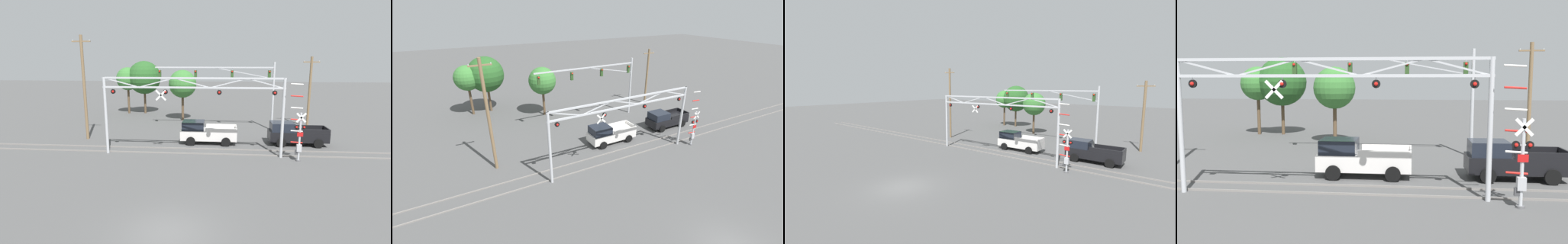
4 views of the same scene
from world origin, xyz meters
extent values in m
cube|color=gray|center=(0.00, 11.90, 0.05)|extent=(80.00, 0.08, 0.10)
cube|color=gray|center=(0.00, 13.34, 0.05)|extent=(80.00, 0.08, 0.10)
cylinder|color=#B7BABF|center=(-7.15, 11.62, 3.19)|extent=(0.23, 0.23, 6.38)
cylinder|color=#B7BABF|center=(7.15, 11.62, 3.19)|extent=(0.23, 0.23, 6.38)
cube|color=#B7BABF|center=(0.00, 11.62, 5.56)|extent=(14.53, 0.14, 0.14)
cube|color=#B7BABF|center=(0.00, 11.62, 6.31)|extent=(14.53, 0.14, 0.14)
cube|color=#B7BABF|center=(-5.72, 11.62, 5.93)|extent=(2.88, 0.08, 0.82)
cube|color=#B7BABF|center=(-2.86, 11.62, 5.93)|extent=(2.88, 0.08, 0.82)
cube|color=#B7BABF|center=(0.00, 11.62, 5.93)|extent=(2.88, 0.08, 0.82)
cube|color=#B7BABF|center=(2.86, 11.62, 5.93)|extent=(2.88, 0.08, 0.82)
cube|color=#B7BABF|center=(5.72, 11.62, 5.93)|extent=(2.88, 0.08, 0.82)
cylinder|color=black|center=(-6.43, 11.62, 5.20)|extent=(0.38, 0.10, 0.38)
sphere|color=red|center=(-6.43, 11.55, 5.20)|extent=(0.18, 0.18, 0.18)
cylinder|color=#B7BABF|center=(-6.43, 11.62, 5.44)|extent=(0.04, 0.04, 0.10)
cylinder|color=black|center=(-2.14, 11.62, 5.20)|extent=(0.38, 0.10, 0.38)
sphere|color=red|center=(-2.14, 11.55, 5.20)|extent=(0.18, 0.18, 0.18)
cylinder|color=#B7BABF|center=(-2.14, 11.62, 5.44)|extent=(0.04, 0.04, 0.10)
cylinder|color=black|center=(2.14, 11.62, 5.20)|extent=(0.38, 0.10, 0.38)
sphere|color=red|center=(2.14, 11.55, 5.20)|extent=(0.18, 0.18, 0.18)
cylinder|color=#B7BABF|center=(2.14, 11.62, 5.44)|extent=(0.04, 0.04, 0.10)
cylinder|color=black|center=(6.43, 11.62, 5.20)|extent=(0.38, 0.10, 0.38)
sphere|color=red|center=(6.43, 11.55, 5.20)|extent=(0.18, 0.18, 0.18)
cylinder|color=#B7BABF|center=(6.43, 11.62, 5.44)|extent=(0.04, 0.04, 0.10)
cube|color=white|center=(-2.50, 11.52, 4.94)|extent=(0.88, 0.03, 0.88)
cube|color=white|center=(-2.50, 11.52, 4.94)|extent=(0.88, 0.03, 0.88)
cylinder|color=black|center=(-2.50, 11.50, 4.94)|extent=(0.04, 0.04, 0.02)
cylinder|color=#B7BABF|center=(8.33, 10.82, 1.90)|extent=(0.16, 0.16, 3.80)
cylinder|color=#59595B|center=(8.33, 10.82, 0.05)|extent=(0.35, 0.35, 0.10)
cube|color=white|center=(8.33, 10.71, 3.45)|extent=(0.78, 0.03, 0.78)
cube|color=white|center=(8.33, 10.71, 3.45)|extent=(0.78, 0.03, 0.78)
cylinder|color=black|center=(8.33, 10.69, 3.45)|extent=(0.04, 0.04, 0.02)
cylinder|color=black|center=(8.05, 10.82, 2.70)|extent=(0.32, 0.09, 0.32)
sphere|color=red|center=(8.05, 10.76, 2.70)|extent=(0.16, 0.16, 0.16)
cylinder|color=black|center=(8.61, 10.82, 2.70)|extent=(0.32, 0.09, 0.32)
sphere|color=red|center=(8.61, 10.76, 2.70)|extent=(0.16, 0.16, 0.16)
cube|color=#B7BABF|center=(8.33, 10.82, 2.70)|extent=(0.64, 0.06, 0.06)
cube|color=red|center=(8.33, 10.72, 2.15)|extent=(0.44, 0.02, 0.32)
cube|color=#B2B2B7|center=(8.33, 10.82, 1.05)|extent=(0.36, 0.28, 0.56)
cylinder|color=red|center=(8.13, 10.82, 1.50)|extent=(0.90, 0.09, 0.14)
cylinder|color=white|center=(8.08, 10.82, 2.39)|extent=(0.90, 0.09, 0.14)
cylinder|color=red|center=(8.03, 10.82, 3.28)|extent=(0.90, 0.09, 0.14)
cylinder|color=white|center=(7.99, 10.82, 4.17)|extent=(0.90, 0.09, 0.14)
cylinder|color=red|center=(7.94, 10.82, 5.06)|extent=(0.90, 0.09, 0.14)
cylinder|color=white|center=(7.89, 10.82, 5.95)|extent=(0.90, 0.09, 0.14)
cube|color=#3F3F42|center=(8.17, 10.82, 0.70)|extent=(0.24, 0.12, 0.36)
cylinder|color=#B7BABF|center=(7.95, 21.54, 3.75)|extent=(0.24, 0.24, 7.51)
cube|color=#B7BABF|center=(1.43, 21.54, 6.91)|extent=(13.04, 0.14, 0.14)
cube|color=#B7BABF|center=(4.69, 21.54, 6.31)|extent=(6.54, 0.08, 1.28)
cylinder|color=#B7BABF|center=(-4.60, 21.54, 6.76)|extent=(0.04, 0.04, 0.30)
cube|color=#28471E|center=(-4.60, 21.54, 6.14)|extent=(0.30, 0.26, 0.94)
sphere|color=red|center=(-4.60, 21.38, 6.48)|extent=(0.18, 0.18, 0.18)
cylinder|color=#B7BABF|center=(-0.58, 21.54, 6.76)|extent=(0.04, 0.04, 0.30)
cube|color=#28471E|center=(-0.58, 21.54, 6.14)|extent=(0.30, 0.26, 0.94)
sphere|color=red|center=(-0.58, 21.38, 6.48)|extent=(0.18, 0.18, 0.18)
cylinder|color=#B7BABF|center=(3.43, 21.54, 6.76)|extent=(0.04, 0.04, 0.30)
cube|color=#28471E|center=(3.43, 21.54, 6.14)|extent=(0.30, 0.26, 0.94)
sphere|color=red|center=(3.43, 21.38, 6.48)|extent=(0.18, 0.18, 0.18)
cylinder|color=#B7BABF|center=(7.45, 21.54, 6.76)|extent=(0.04, 0.04, 0.30)
cube|color=#28471E|center=(7.45, 21.54, 6.14)|extent=(0.30, 0.26, 0.94)
sphere|color=red|center=(7.45, 21.38, 6.48)|extent=(0.18, 0.18, 0.18)
cube|color=silver|center=(1.18, 15.42, 0.86)|extent=(5.17, 1.96, 0.90)
cube|color=black|center=(-0.25, 15.42, 1.71)|extent=(2.01, 1.80, 0.79)
cube|color=silver|center=(2.29, 14.48, 1.49)|extent=(2.76, 0.08, 0.36)
cube|color=silver|center=(2.29, 16.36, 1.49)|extent=(2.76, 0.08, 0.36)
cube|color=silver|center=(3.72, 15.42, 1.49)|extent=(0.10, 1.88, 0.36)
cylinder|color=black|center=(-0.42, 14.43, 0.41)|extent=(0.83, 0.24, 0.83)
cylinder|color=black|center=(-0.42, 16.41, 0.41)|extent=(0.83, 0.24, 0.83)
cylinder|color=black|center=(2.79, 14.43, 0.41)|extent=(0.83, 0.24, 0.83)
cylinder|color=black|center=(2.79, 16.41, 0.41)|extent=(0.83, 0.24, 0.83)
cube|color=black|center=(9.36, 15.59, 0.86)|extent=(5.22, 1.96, 0.90)
cube|color=black|center=(7.91, 15.59, 1.71)|extent=(2.03, 1.80, 0.79)
cube|color=black|center=(10.47, 14.65, 1.49)|extent=(2.79, 0.08, 0.36)
cube|color=black|center=(10.47, 16.53, 1.49)|extent=(2.79, 0.08, 0.36)
cube|color=black|center=(11.92, 15.59, 1.49)|extent=(0.10, 1.88, 0.36)
cylinder|color=black|center=(7.74, 14.60, 0.41)|extent=(0.83, 0.24, 0.83)
cylinder|color=black|center=(7.74, 16.58, 0.41)|extent=(0.83, 0.24, 0.83)
cylinder|color=black|center=(10.97, 14.60, 0.41)|extent=(0.83, 0.24, 0.83)
cylinder|color=black|center=(10.97, 16.58, 0.41)|extent=(0.83, 0.24, 0.83)
cylinder|color=brown|center=(12.35, 23.49, 4.04)|extent=(0.28, 0.28, 8.09)
cube|color=brown|center=(12.35, 23.49, 7.49)|extent=(1.80, 0.12, 0.12)
cylinder|color=silver|center=(11.53, 23.49, 7.59)|extent=(0.08, 0.08, 0.12)
cylinder|color=silver|center=(13.17, 23.49, 7.59)|extent=(0.08, 0.08, 0.12)
cylinder|color=brown|center=(-8.86, 31.23, 1.78)|extent=(0.32, 0.32, 3.55)
sphere|color=#265623|center=(-8.86, 31.23, 5.21)|extent=(4.75, 4.75, 4.75)
cylinder|color=brown|center=(-11.23, 30.99, 1.95)|extent=(0.32, 0.32, 3.89)
sphere|color=#387533|center=(-11.23, 30.99, 5.05)|extent=(3.30, 3.30, 3.30)
cylinder|color=brown|center=(-2.65, 26.28, 1.75)|extent=(0.32, 0.32, 3.49)
sphere|color=#387533|center=(-2.65, 26.28, 4.73)|extent=(3.54, 3.54, 3.54)
camera|label=1|loc=(2.34, -12.34, 7.70)|focal=28.00mm
camera|label=2|loc=(-12.93, -5.72, 13.59)|focal=24.00mm
camera|label=3|loc=(16.02, -11.03, 7.43)|focal=24.00mm
camera|label=4|loc=(3.63, -5.27, 5.37)|focal=35.00mm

